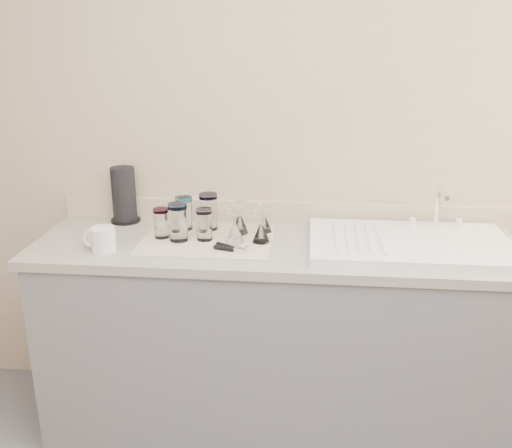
# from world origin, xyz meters

# --- Properties ---
(room_envelope) EXTENTS (3.54, 3.50, 2.52)m
(room_envelope) POSITION_xyz_m (0.00, 0.00, 1.56)
(room_envelope) COLOR #59595E
(room_envelope) RESTS_ON ground
(counter_unit) EXTENTS (2.06, 0.62, 0.90)m
(counter_unit) POSITION_xyz_m (0.00, 1.20, 0.45)
(counter_unit) COLOR slate
(counter_unit) RESTS_ON ground
(sink_unit) EXTENTS (0.82, 0.50, 0.22)m
(sink_unit) POSITION_xyz_m (0.55, 1.20, 0.92)
(sink_unit) COLOR white
(sink_unit) RESTS_ON counter_unit
(dish_towel) EXTENTS (0.55, 0.42, 0.01)m
(dish_towel) POSITION_xyz_m (-0.30, 1.20, 0.90)
(dish_towel) COLOR silver
(dish_towel) RESTS_ON counter_unit
(tumbler_cyan) EXTENTS (0.08, 0.08, 0.15)m
(tumbler_cyan) POSITION_xyz_m (-0.42, 1.32, 0.98)
(tumbler_cyan) COLOR white
(tumbler_cyan) RESTS_ON dish_towel
(tumbler_purple) EXTENTS (0.08, 0.08, 0.16)m
(tumbler_purple) POSITION_xyz_m (-0.31, 1.33, 0.99)
(tumbler_purple) COLOR white
(tumbler_purple) RESTS_ON dish_towel
(tumbler_magenta) EXTENTS (0.07, 0.07, 0.13)m
(tumbler_magenta) POSITION_xyz_m (-0.50, 1.20, 0.97)
(tumbler_magenta) COLOR white
(tumbler_magenta) RESTS_ON dish_towel
(tumbler_blue) EXTENTS (0.08, 0.08, 0.16)m
(tumbler_blue) POSITION_xyz_m (-0.41, 1.17, 0.99)
(tumbler_blue) COLOR white
(tumbler_blue) RESTS_ON dish_towel
(tumbler_lavender) EXTENTS (0.07, 0.07, 0.14)m
(tumbler_lavender) POSITION_xyz_m (-0.31, 1.19, 0.98)
(tumbler_lavender) COLOR white
(tumbler_lavender) RESTS_ON dish_towel
(goblet_back_left) EXTENTS (0.08, 0.08, 0.14)m
(goblet_back_left) POSITION_xyz_m (-0.17, 1.29, 0.95)
(goblet_back_left) COLOR white
(goblet_back_left) RESTS_ON dish_towel
(goblet_back_right) EXTENTS (0.07, 0.07, 0.12)m
(goblet_back_right) POSITION_xyz_m (-0.06, 1.32, 0.95)
(goblet_back_right) COLOR white
(goblet_back_right) RESTS_ON dish_towel
(goblet_front_left) EXTENTS (0.08, 0.08, 0.14)m
(goblet_front_left) POSITION_xyz_m (-0.18, 1.17, 0.96)
(goblet_front_left) COLOR white
(goblet_front_left) RESTS_ON dish_towel
(goblet_front_right) EXTENTS (0.08, 0.08, 0.13)m
(goblet_front_right) POSITION_xyz_m (-0.07, 1.19, 0.95)
(goblet_front_right) COLOR white
(goblet_front_right) RESTS_ON dish_towel
(can_opener) EXTENTS (0.15, 0.10, 0.02)m
(can_opener) POSITION_xyz_m (-0.17, 1.07, 0.92)
(can_opener) COLOR silver
(can_opener) RESTS_ON dish_towel
(white_mug) EXTENTS (0.14, 0.11, 0.10)m
(white_mug) POSITION_xyz_m (-0.70, 1.04, 0.95)
(white_mug) COLOR white
(white_mug) RESTS_ON counter_unit
(paper_towel_roll) EXTENTS (0.14, 0.14, 0.26)m
(paper_towel_roll) POSITION_xyz_m (-0.73, 1.42, 1.03)
(paper_towel_roll) COLOR black
(paper_towel_roll) RESTS_ON counter_unit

